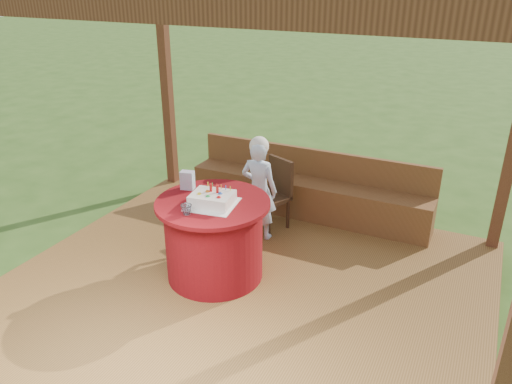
# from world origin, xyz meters

# --- Properties ---
(ground) EXTENTS (60.00, 60.00, 0.00)m
(ground) POSITION_xyz_m (0.00, 0.00, 0.00)
(ground) COLOR #2C4D19
(ground) RESTS_ON ground
(deck) EXTENTS (4.50, 4.00, 0.12)m
(deck) POSITION_xyz_m (0.00, 0.00, 0.06)
(deck) COLOR brown
(deck) RESTS_ON ground
(pergola) EXTENTS (4.50, 4.00, 2.72)m
(pergola) POSITION_xyz_m (0.00, 0.00, 2.41)
(pergola) COLOR brown
(pergola) RESTS_ON deck
(bench) EXTENTS (3.00, 0.42, 0.80)m
(bench) POSITION_xyz_m (0.00, 1.72, 0.38)
(bench) COLOR brown
(bench) RESTS_ON deck
(table) EXTENTS (1.09, 1.09, 0.81)m
(table) POSITION_xyz_m (-0.34, 0.02, 0.53)
(table) COLOR maroon
(table) RESTS_ON deck
(chair) EXTENTS (0.50, 0.50, 0.83)m
(chair) POSITION_xyz_m (-0.25, 1.24, 0.56)
(chair) COLOR #321D0F
(chair) RESTS_ON deck
(elderly_woman) EXTENTS (0.42, 0.28, 1.19)m
(elderly_woman) POSITION_xyz_m (-0.30, 0.94, 0.73)
(elderly_woman) COLOR #9EC4EB
(elderly_woman) RESTS_ON deck
(birthday_cake) EXTENTS (0.49, 0.49, 0.19)m
(birthday_cake) POSITION_xyz_m (-0.30, -0.05, 0.99)
(birthday_cake) COLOR white
(birthday_cake) RESTS_ON table
(gift_bag) EXTENTS (0.14, 0.11, 0.19)m
(gift_bag) POSITION_xyz_m (-0.71, 0.16, 1.03)
(gift_bag) COLOR #D78BC2
(gift_bag) RESTS_ON table
(drinking_glass) EXTENTS (0.12, 0.12, 0.09)m
(drinking_glass) POSITION_xyz_m (-0.41, -0.32, 0.98)
(drinking_glass) COLOR white
(drinking_glass) RESTS_ON table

